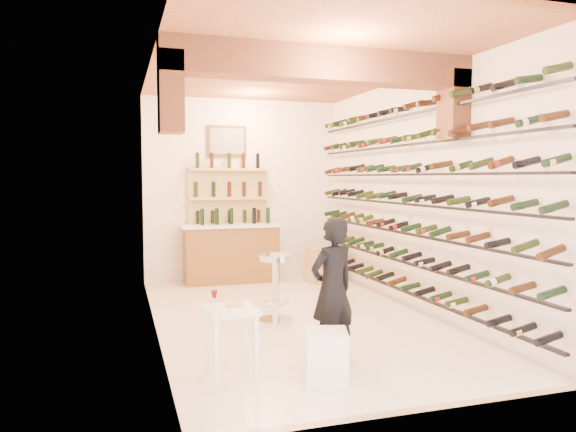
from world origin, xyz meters
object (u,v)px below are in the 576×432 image
object	(u,v)px
back_counter	(231,251)
crate_lower	(321,272)
tasting_table	(231,320)
wine_rack	(402,197)
person	(332,289)
white_stool	(327,356)
chrome_barstool	(276,283)

from	to	relation	value
back_counter	crate_lower	distance (m)	1.61
tasting_table	wine_rack	bearing A→B (deg)	29.65
tasting_table	person	distance (m)	1.08
white_stool	person	distance (m)	0.74
wine_rack	person	bearing A→B (deg)	-135.37
wine_rack	back_counter	distance (m)	3.38
white_stool	crate_lower	world-z (taller)	white_stool
white_stool	chrome_barstool	world-z (taller)	chrome_barstool
tasting_table	crate_lower	size ratio (longest dim) A/B	1.44
wine_rack	back_counter	size ratio (longest dim) A/B	3.35
back_counter	tasting_table	bearing A→B (deg)	-101.42
crate_lower	wine_rack	bearing A→B (deg)	-81.35
tasting_table	white_stool	size ratio (longest dim) A/B	1.72
back_counter	person	distance (m)	4.32
back_counter	chrome_barstool	size ratio (longest dim) A/B	2.00
wine_rack	tasting_table	size ratio (longest dim) A/B	7.32
tasting_table	white_stool	world-z (taller)	tasting_table
person	crate_lower	distance (m)	4.13
white_stool	crate_lower	bearing A→B (deg)	69.81
tasting_table	crate_lower	xyz separation A→B (m)	(2.40, 4.04, -0.36)
person	back_counter	bearing A→B (deg)	-107.29
tasting_table	crate_lower	distance (m)	4.71
white_stool	crate_lower	xyz separation A→B (m)	(1.60, 4.36, -0.06)
wine_rack	chrome_barstool	xyz separation A→B (m)	(-1.82, -0.10, -1.06)
white_stool	person	xyz separation A→B (m)	(0.26, 0.50, 0.49)
white_stool	tasting_table	bearing A→B (deg)	157.73
crate_lower	person	bearing A→B (deg)	-109.25
back_counter	tasting_table	size ratio (longest dim) A/B	2.18
back_counter	person	xyz separation A→B (m)	(0.15, -4.31, 0.18)
tasting_table	white_stool	distance (m)	0.91
wine_rack	tasting_table	distance (m)	3.45
back_counter	person	world-z (taller)	person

